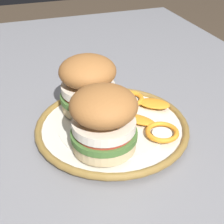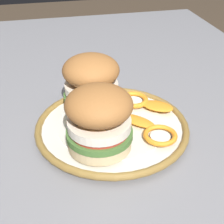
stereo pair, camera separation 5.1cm
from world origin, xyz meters
The scene contains 8 objects.
dining_table centered at (0.00, 0.00, 0.66)m, with size 1.45×0.81×0.76m.
dinner_plate centered at (0.04, 0.04, 0.77)m, with size 0.26×0.26×0.02m.
sandwich_half_left centered at (-0.02, 0.07, 0.83)m, with size 0.11×0.11×0.10m.
sandwich_half_right centered at (0.10, 0.06, 0.83)m, with size 0.12×0.12×0.10m.
orange_peel_curled centered at (0.10, -0.02, 0.79)m, with size 0.07×0.07×0.01m.
orange_peel_strip_long centered at (0.07, -0.06, 0.79)m, with size 0.06×0.07×0.01m.
orange_peel_strip_short centered at (0.03, -0.01, 0.79)m, with size 0.07×0.06×0.01m.
orange_peel_small_curl centered at (-0.02, -0.03, 0.79)m, with size 0.06×0.06×0.01m.
Camera 2 is at (-0.42, 0.14, 1.10)m, focal length 52.94 mm.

